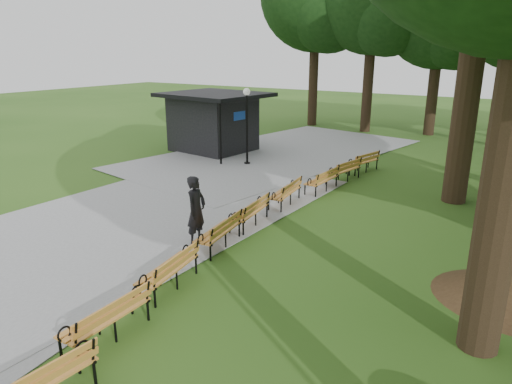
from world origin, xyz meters
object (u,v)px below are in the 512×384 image
Objects in this scene: bench_3 at (168,269)px; bench_8 at (343,170)px; bench_4 at (218,232)px; bench_9 at (362,162)px; kiosk at (213,122)px; bench_2 at (106,317)px; person at (196,211)px; bench_7 at (321,180)px; lamp_post at (247,111)px; bench_6 at (285,193)px; bench_1 at (35,384)px; bench_5 at (249,212)px.

bench_3 is 10.33m from bench_8.
bench_4 and bench_9 have the same top height.
bench_4 is (7.72, -9.83, -1.06)m from kiosk.
bench_9 is (0.13, 1.79, 0.00)m from bench_8.
bench_9 is at bearing -179.71° from bench_2.
person is 1.00× the size of bench_7.
bench_9 is (4.91, 1.59, -2.02)m from lamp_post.
bench_4 is 1.00× the size of bench_6.
bench_7 is at bearing -177.86° from bench_2.
bench_9 is at bearing -173.62° from bench_8.
bench_6 is (4.29, -4.16, -2.02)m from lamp_post.
bench_2 is at bearing -52.48° from kiosk.
bench_2 is 2.05m from bench_3.
bench_7 is at bearing -14.63° from person.
bench_8 is (-0.12, 10.33, 0.00)m from bench_3.
bench_6 is (7.49, -5.80, -1.06)m from kiosk.
bench_1 is at bearing 4.43° from bench_3.
kiosk is at bearing -134.59° from bench_6.
bench_5 is 4.38m from bench_7.
bench_1 and bench_4 have the same top height.
bench_1 and bench_6 have the same top height.
bench_6 is at bearing 7.72° from bench_9.
person is 4.51m from bench_2.
bench_7 is at bearing -23.65° from lamp_post.
lamp_post is at bearing -164.09° from bench_3.
lamp_post is at bearing -58.07° from bench_9.
bench_1 is 10.23m from bench_6.
kiosk is at bearing 28.12° from person.
bench_8 is (4.78, -0.19, -2.02)m from lamp_post.
bench_4 is at bearing 8.76° from bench_8.
kiosk reaches higher than bench_5.
bench_5 is (-0.57, 4.11, 0.00)m from bench_3.
bench_1 is at bearing -53.83° from kiosk.
bench_3 is at bearing -162.82° from person.
bench_5 is at bearing 177.42° from bench_4.
bench_8 is at bearing -171.49° from bench_1.
lamp_post is 8.00m from bench_5.
bench_7 is (-0.23, 8.48, 0.00)m from bench_3.
kiosk is at bearing -111.94° from bench_7.
bench_1 is (1.93, -6.00, -0.51)m from person.
bench_2 is 8.44m from bench_6.
bench_3 and bench_4 have the same top height.
person is 9.26m from lamp_post.
bench_4 is at bearing 1.75° from bench_7.
bench_1 is at bearing 16.00° from bench_2.
kiosk is 8.76m from bench_7.
bench_6 is at bearing 176.45° from bench_3.
bench_1 is at bearing -67.90° from lamp_post.
bench_1 is at bearing 3.39° from bench_4.
bench_5 is (0.46, 1.86, -0.51)m from person.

